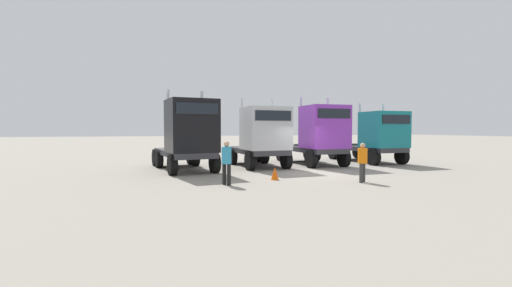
{
  "coord_description": "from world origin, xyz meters",
  "views": [
    {
      "loc": [
        -8.21,
        -16.26,
        2.29
      ],
      "look_at": [
        -1.75,
        4.19,
        1.4
      ],
      "focal_mm": 24.34,
      "sensor_mm": 36.0,
      "label": 1
    }
  ],
  "objects_px": {
    "semi_truck_black": "(189,135)",
    "semi_truck_silver": "(262,136)",
    "visitor_in_hivis": "(362,160)",
    "traffic_cone_near": "(275,174)",
    "semi_truck_teal": "(377,137)",
    "visitor_with_camera": "(227,159)",
    "semi_truck_purple": "(319,135)"
  },
  "relations": [
    {
      "from": "semi_truck_silver",
      "to": "semi_truck_purple",
      "type": "height_order",
      "value": "semi_truck_purple"
    },
    {
      "from": "semi_truck_teal",
      "to": "traffic_cone_near",
      "type": "bearing_deg",
      "value": -62.39
    },
    {
      "from": "semi_truck_purple",
      "to": "semi_truck_teal",
      "type": "height_order",
      "value": "semi_truck_purple"
    },
    {
      "from": "semi_truck_silver",
      "to": "visitor_with_camera",
      "type": "height_order",
      "value": "semi_truck_silver"
    },
    {
      "from": "semi_truck_black",
      "to": "visitor_in_hivis",
      "type": "relative_size",
      "value": 3.75
    },
    {
      "from": "semi_truck_black",
      "to": "semi_truck_silver",
      "type": "relative_size",
      "value": 1.08
    },
    {
      "from": "semi_truck_teal",
      "to": "visitor_with_camera",
      "type": "height_order",
      "value": "semi_truck_teal"
    },
    {
      "from": "semi_truck_black",
      "to": "semi_truck_purple",
      "type": "relative_size",
      "value": 1.05
    },
    {
      "from": "semi_truck_teal",
      "to": "semi_truck_purple",
      "type": "bearing_deg",
      "value": -88.65
    },
    {
      "from": "visitor_in_hivis",
      "to": "semi_truck_purple",
      "type": "bearing_deg",
      "value": 131.43
    },
    {
      "from": "semi_truck_black",
      "to": "visitor_in_hivis",
      "type": "distance_m",
      "value": 9.05
    },
    {
      "from": "semi_truck_silver",
      "to": "semi_truck_teal",
      "type": "relative_size",
      "value": 0.98
    },
    {
      "from": "semi_truck_silver",
      "to": "visitor_with_camera",
      "type": "distance_m",
      "value": 6.65
    },
    {
      "from": "visitor_in_hivis",
      "to": "traffic_cone_near",
      "type": "distance_m",
      "value": 3.86
    },
    {
      "from": "semi_truck_purple",
      "to": "visitor_with_camera",
      "type": "height_order",
      "value": "semi_truck_purple"
    },
    {
      "from": "semi_truck_purple",
      "to": "traffic_cone_near",
      "type": "relative_size",
      "value": 10.73
    },
    {
      "from": "semi_truck_teal",
      "to": "visitor_in_hivis",
      "type": "distance_m",
      "value": 9.15
    },
    {
      "from": "traffic_cone_near",
      "to": "visitor_with_camera",
      "type": "bearing_deg",
      "value": -162.03
    },
    {
      "from": "semi_truck_silver",
      "to": "semi_truck_black",
      "type": "bearing_deg",
      "value": -83.06
    },
    {
      "from": "semi_truck_silver",
      "to": "visitor_in_hivis",
      "type": "xyz_separation_m",
      "value": [
        2.31,
        -6.76,
        -0.88
      ]
    },
    {
      "from": "semi_truck_black",
      "to": "semi_truck_purple",
      "type": "xyz_separation_m",
      "value": [
        8.16,
        0.72,
        -0.04
      ]
    },
    {
      "from": "semi_truck_black",
      "to": "traffic_cone_near",
      "type": "bearing_deg",
      "value": 31.13
    },
    {
      "from": "semi_truck_purple",
      "to": "semi_truck_teal",
      "type": "distance_m",
      "value": 4.42
    },
    {
      "from": "traffic_cone_near",
      "to": "semi_truck_silver",
      "type": "bearing_deg",
      "value": 78.49
    },
    {
      "from": "traffic_cone_near",
      "to": "visitor_in_hivis",
      "type": "bearing_deg",
      "value": -29.58
    },
    {
      "from": "semi_truck_silver",
      "to": "visitor_in_hivis",
      "type": "bearing_deg",
      "value": 16.44
    },
    {
      "from": "visitor_in_hivis",
      "to": "visitor_with_camera",
      "type": "relative_size",
      "value": 0.94
    },
    {
      "from": "semi_truck_silver",
      "to": "visitor_in_hivis",
      "type": "relative_size",
      "value": 3.48
    },
    {
      "from": "semi_truck_black",
      "to": "traffic_cone_near",
      "type": "distance_m",
      "value": 5.61
    },
    {
      "from": "semi_truck_teal",
      "to": "semi_truck_black",
      "type": "bearing_deg",
      "value": -87.12
    },
    {
      "from": "visitor_in_hivis",
      "to": "traffic_cone_near",
      "type": "relative_size",
      "value": 3.0
    },
    {
      "from": "semi_truck_silver",
      "to": "visitor_in_hivis",
      "type": "distance_m",
      "value": 7.19
    }
  ]
}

